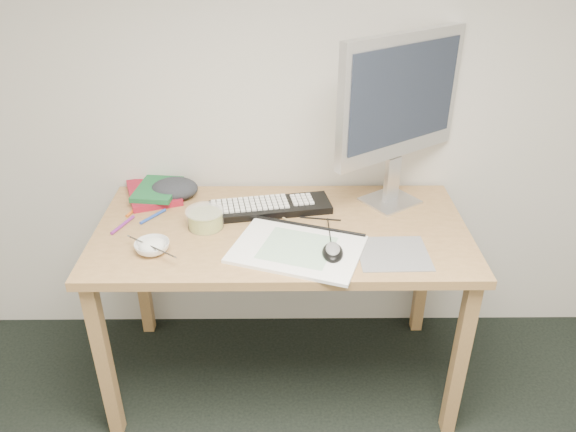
# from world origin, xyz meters

# --- Properties ---
(room_shell) EXTENTS (3.60, 3.60, 3.60)m
(room_shell) POSITION_xyz_m (0.00, 0.00, 1.56)
(room_shell) COLOR beige
(room_shell) RESTS_ON ground
(desk) EXTENTS (1.40, 0.70, 0.75)m
(desk) POSITION_xyz_m (-0.07, 1.43, 0.67)
(desk) COLOR tan
(desk) RESTS_ON ground
(mousepad) EXTENTS (0.25, 0.23, 0.00)m
(mousepad) POSITION_xyz_m (0.32, 1.24, 0.75)
(mousepad) COLOR gray
(mousepad) RESTS_ON desk
(sketchpad) EXTENTS (0.52, 0.44, 0.01)m
(sketchpad) POSITION_xyz_m (-0.02, 1.27, 0.76)
(sketchpad) COLOR white
(sketchpad) RESTS_ON desk
(keyboard) EXTENTS (0.50, 0.23, 0.03)m
(keyboard) POSITION_xyz_m (-0.12, 1.56, 0.76)
(keyboard) COLOR black
(keyboard) RESTS_ON desk
(monitor) EXTENTS (0.50, 0.36, 0.68)m
(monitor) POSITION_xyz_m (0.37, 1.63, 1.17)
(monitor) COLOR silver
(monitor) RESTS_ON desk
(mouse) EXTENTS (0.08, 0.12, 0.04)m
(mouse) POSITION_xyz_m (0.10, 1.23, 0.78)
(mouse) COLOR black
(mouse) RESTS_ON sketchpad
(rice_bowl) EXTENTS (0.13, 0.13, 0.04)m
(rice_bowl) POSITION_xyz_m (-0.52, 1.26, 0.77)
(rice_bowl) COLOR white
(rice_bowl) RESTS_ON desk
(chopsticks) EXTENTS (0.20, 0.15, 0.02)m
(chopsticks) POSITION_xyz_m (-0.52, 1.23, 0.79)
(chopsticks) COLOR silver
(chopsticks) RESTS_ON rice_bowl
(fruit_tub) EXTENTS (0.17, 0.17, 0.07)m
(fruit_tub) POSITION_xyz_m (-0.36, 1.44, 0.79)
(fruit_tub) COLOR #E6BB51
(fruit_tub) RESTS_ON desk
(book_red) EXTENTS (0.27, 0.31, 0.03)m
(book_red) POSITION_xyz_m (-0.61, 1.70, 0.76)
(book_red) COLOR maroon
(book_red) RESTS_ON desk
(book_green) EXTENTS (0.19, 0.24, 0.02)m
(book_green) POSITION_xyz_m (-0.58, 1.68, 0.79)
(book_green) COLOR #175D2F
(book_green) RESTS_ON book_red
(cloth_lump) EXTENTS (0.19, 0.17, 0.07)m
(cloth_lump) POSITION_xyz_m (-0.52, 1.69, 0.78)
(cloth_lump) COLOR #2A2D33
(cloth_lump) RESTS_ON desk
(pencil_pink) EXTENTS (0.17, 0.04, 0.01)m
(pencil_pink) POSITION_xyz_m (-0.10, 1.47, 0.75)
(pencil_pink) COLOR pink
(pencil_pink) RESTS_ON desk
(pencil_tan) EXTENTS (0.13, 0.16, 0.01)m
(pencil_tan) POSITION_xyz_m (-0.07, 1.50, 0.75)
(pencil_tan) COLOR tan
(pencil_tan) RESTS_ON desk
(pencil_black) EXTENTS (0.16, 0.03, 0.01)m
(pencil_black) POSITION_xyz_m (0.08, 1.49, 0.75)
(pencil_black) COLOR black
(pencil_black) RESTS_ON desk
(marker_blue) EXTENTS (0.08, 0.11, 0.01)m
(marker_blue) POSITION_xyz_m (-0.57, 1.51, 0.76)
(marker_blue) COLOR #1F41A8
(marker_blue) RESTS_ON desk
(marker_orange) EXTENTS (0.05, 0.12, 0.01)m
(marker_orange) POSITION_xyz_m (-0.66, 1.57, 0.76)
(marker_orange) COLOR #D25D18
(marker_orange) RESTS_ON desk
(marker_purple) EXTENTS (0.06, 0.13, 0.01)m
(marker_purple) POSITION_xyz_m (-0.67, 1.44, 0.76)
(marker_purple) COLOR #72217C
(marker_purple) RESTS_ON desk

